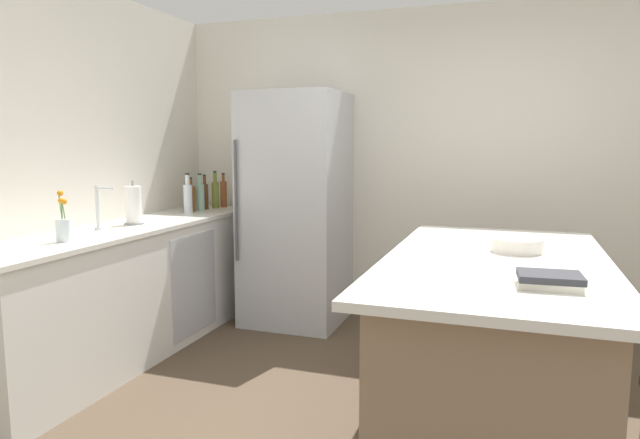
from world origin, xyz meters
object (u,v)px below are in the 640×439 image
Objects in this scene: kitchen_island at (493,346)px; olive_oil_bottle at (215,194)px; refrigerator at (296,209)px; cookbook_stack at (550,280)px; gin_bottle at (200,196)px; mixing_bowl at (517,245)px; whiskey_bottle at (191,198)px; sink_faucet at (99,207)px; paper_towel_roll at (133,206)px; vinegar_bottle at (224,193)px; soda_bottle at (188,197)px; flower_vase at (63,226)px; syrup_bottle at (205,196)px.

olive_oil_bottle is at bearing 148.37° from kitchen_island.
kitchen_island is 2.94m from olive_oil_bottle.
refrigerator is 2.72m from cookbook_stack.
gin_bottle reaches higher than mixing_bowl.
kitchen_island is 6.95× the size of whiskey_bottle.
paper_towel_roll reaches higher than sink_faucet.
refrigerator is 6.57× the size of whiskey_bottle.
vinegar_bottle is 0.49m from soda_bottle.
mixing_bowl is at bearing 1.66° from sink_faucet.
flower_vase reaches higher than sink_faucet.
sink_faucet is 1.49m from vinegar_bottle.
refrigerator is 1.59m from sink_faucet.
syrup_bottle is 0.20m from whiskey_bottle.
mixing_bowl is at bearing -27.22° from olive_oil_bottle.
soda_bottle is (0.02, -0.29, 0.01)m from syrup_bottle.
sink_faucet is 0.91× the size of soda_bottle.
mixing_bowl is at bearing -25.07° from syrup_bottle.
olive_oil_bottle is at bearing 174.53° from refrigerator.
olive_oil_bottle is 0.39m from soda_bottle.
olive_oil_bottle reaches higher than cookbook_stack.
soda_bottle is 3.18m from cookbook_stack.
paper_towel_roll is at bearing -90.16° from gin_bottle.
paper_towel_roll reaches higher than kitchen_island.
paper_towel_roll is 0.90m from gin_bottle.
flower_vase is at bearing -172.54° from kitchen_island.
sink_faucet is 0.91× the size of olive_oil_bottle.
mixing_bowl is at bearing 11.57° from flower_vase.
paper_towel_roll is (-2.50, 0.43, 0.59)m from kitchen_island.
syrup_bottle reaches higher than sink_faucet.
gin_bottle is at bearing 71.83° from whiskey_bottle.
sink_faucet reaches higher than cookbook_stack.
flower_vase reaches higher than cookbook_stack.
soda_bottle reaches higher than paper_towel_roll.
olive_oil_bottle reaches higher than gin_bottle.
soda_bottle is at bearing 160.36° from mixing_bowl.
sink_faucet is 2.64m from mixing_bowl.
olive_oil_bottle reaches higher than whiskey_bottle.
mixing_bowl is (2.64, 0.08, -0.11)m from sink_faucet.
mixing_bowl is (2.60, -0.23, -0.09)m from paper_towel_roll.
gin_bottle is 0.10m from whiskey_bottle.
paper_towel_roll is 1.20× the size of mixing_bowl.
refrigerator is at bearing 13.68° from whiskey_bottle.
whiskey_bottle is (-0.02, -0.20, -0.00)m from syrup_bottle.
refrigerator reaches higher than olive_oil_bottle.
syrup_bottle is at bearing -178.81° from refrigerator.
olive_oil_bottle is at bearing 78.45° from gin_bottle.
refrigerator is 2.14m from mixing_bowl.
whiskey_bottle reaches higher than cookbook_stack.
olive_oil_bottle is (-0.03, -0.10, 0.01)m from vinegar_bottle.
cookbook_stack is (2.71, -1.67, -0.10)m from soda_bottle.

